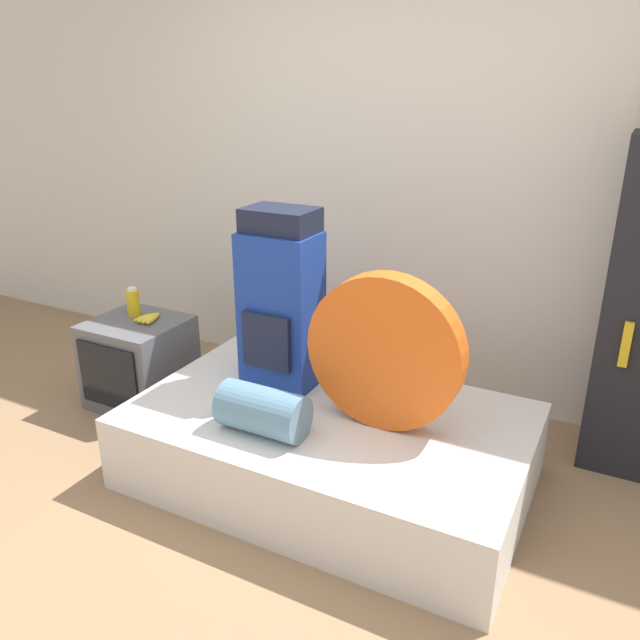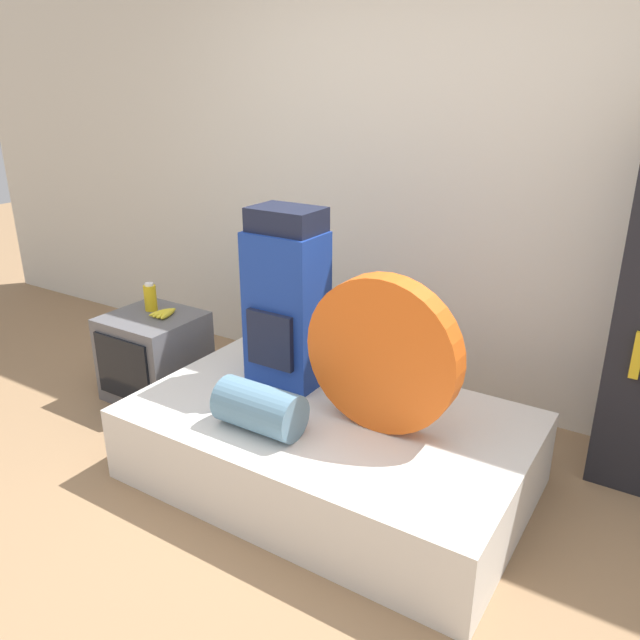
{
  "view_description": "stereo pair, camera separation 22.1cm",
  "coord_description": "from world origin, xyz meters",
  "px_view_note": "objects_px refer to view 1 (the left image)",
  "views": [
    {
      "loc": [
        1.22,
        -1.59,
        1.82
      ],
      "look_at": [
        0.03,
        0.7,
        0.82
      ],
      "focal_mm": 35.0,
      "sensor_mm": 36.0,
      "label": 1
    },
    {
      "loc": [
        1.41,
        -1.48,
        1.82
      ],
      "look_at": [
        0.03,
        0.7,
        0.82
      ],
      "focal_mm": 35.0,
      "sensor_mm": 36.0,
      "label": 2
    }
  ],
  "objects_px": {
    "sleeping_roll": "(263,411)",
    "television": "(140,362)",
    "backpack": "(281,301)",
    "tent_bag": "(385,352)",
    "canister": "(133,302)"
  },
  "relations": [
    {
      "from": "sleeping_roll",
      "to": "television",
      "type": "height_order",
      "value": "sleeping_roll"
    },
    {
      "from": "backpack",
      "to": "sleeping_roll",
      "type": "xyz_separation_m",
      "value": [
        0.18,
        -0.47,
        -0.33
      ]
    },
    {
      "from": "sleeping_roll",
      "to": "tent_bag",
      "type": "bearing_deg",
      "value": 35.56
    },
    {
      "from": "television",
      "to": "backpack",
      "type": "bearing_deg",
      "value": -0.17
    },
    {
      "from": "canister",
      "to": "tent_bag",
      "type": "bearing_deg",
      "value": -7.91
    },
    {
      "from": "tent_bag",
      "to": "sleeping_roll",
      "type": "xyz_separation_m",
      "value": [
        -0.44,
        -0.31,
        -0.25
      ]
    },
    {
      "from": "tent_bag",
      "to": "canister",
      "type": "xyz_separation_m",
      "value": [
        -1.67,
        0.23,
        -0.12
      ]
    },
    {
      "from": "backpack",
      "to": "sleeping_roll",
      "type": "bearing_deg",
      "value": -68.97
    },
    {
      "from": "tent_bag",
      "to": "canister",
      "type": "height_order",
      "value": "tent_bag"
    },
    {
      "from": "tent_bag",
      "to": "sleeping_roll",
      "type": "height_order",
      "value": "tent_bag"
    },
    {
      "from": "television",
      "to": "sleeping_roll",
      "type": "bearing_deg",
      "value": -21.93
    },
    {
      "from": "tent_bag",
      "to": "canister",
      "type": "distance_m",
      "value": 1.69
    },
    {
      "from": "backpack",
      "to": "television",
      "type": "distance_m",
      "value": 1.12
    },
    {
      "from": "sleeping_roll",
      "to": "backpack",
      "type": "bearing_deg",
      "value": 111.03
    },
    {
      "from": "backpack",
      "to": "canister",
      "type": "height_order",
      "value": "backpack"
    }
  ]
}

